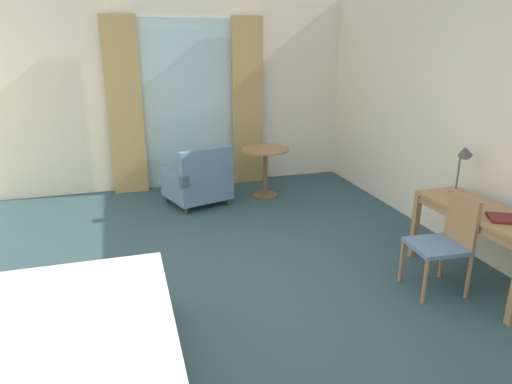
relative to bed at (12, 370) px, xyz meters
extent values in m
cube|color=#334C51|center=(1.64, 0.79, -0.33)|extent=(6.08, 7.92, 0.10)
cube|color=silver|center=(1.64, 4.49, 1.16)|extent=(5.68, 0.12, 2.88)
cube|color=silver|center=(4.42, 0.79, 1.16)|extent=(0.12, 7.52, 2.88)
cube|color=silver|center=(1.83, 4.41, 0.99)|extent=(1.42, 0.02, 2.53)
cube|color=tan|center=(0.90, 4.31, 1.01)|extent=(0.50, 0.10, 2.57)
cube|color=tan|center=(2.76, 4.31, 1.01)|extent=(0.48, 0.10, 2.57)
cube|color=white|center=(0.08, 0.00, 0.09)|extent=(1.86, 1.85, 0.24)
cube|color=silver|center=(0.39, 0.00, 0.22)|extent=(1.27, 1.88, 0.03)
cube|color=#9E754C|center=(3.95, 0.46, 0.45)|extent=(0.54, 1.39, 0.04)
cube|color=#9E754C|center=(3.95, 0.46, 0.39)|extent=(0.49, 1.32, 0.08)
cube|color=#9E754C|center=(4.17, 1.13, 0.08)|extent=(0.06, 0.06, 0.71)
cube|color=#9E754C|center=(3.71, 1.12, 0.08)|extent=(0.06, 0.06, 0.71)
cube|color=slate|center=(3.47, 0.47, 0.17)|extent=(0.51, 0.48, 0.04)
cube|color=#9E754C|center=(3.69, 0.45, 0.41)|extent=(0.07, 0.42, 0.46)
cylinder|color=#9E754C|center=(3.27, 0.69, -0.07)|extent=(0.04, 0.04, 0.42)
cylinder|color=#9E754C|center=(3.24, 0.29, -0.07)|extent=(0.04, 0.04, 0.42)
cylinder|color=#9E754C|center=(3.71, 0.66, -0.07)|extent=(0.04, 0.04, 0.42)
cylinder|color=#9E754C|center=(3.67, 0.25, -0.07)|extent=(0.04, 0.04, 0.42)
cylinder|color=#4C4C51|center=(4.02, 0.96, 0.47)|extent=(0.13, 0.13, 0.02)
cylinder|color=#4C4C51|center=(4.02, 0.96, 0.66)|extent=(0.02, 0.02, 0.36)
cone|color=#4C4C51|center=(4.14, 1.04, 0.88)|extent=(0.18, 0.16, 0.18)
cube|color=maroon|center=(3.93, 0.23, 0.48)|extent=(0.33, 0.33, 0.02)
cube|color=slate|center=(1.78, 3.49, -0.04)|extent=(0.97, 0.94, 0.28)
cube|color=slate|center=(1.87, 3.19, 0.34)|extent=(0.78, 0.35, 0.47)
cube|color=slate|center=(2.10, 3.59, 0.18)|extent=(0.32, 0.73, 0.16)
cube|color=slate|center=(1.45, 3.38, 0.18)|extent=(0.32, 0.73, 0.16)
cylinder|color=#4C3D2D|center=(2.00, 3.88, -0.23)|extent=(0.04, 0.04, 0.10)
cylinder|color=#4C3D2D|center=(1.37, 3.68, -0.23)|extent=(0.04, 0.04, 0.10)
cylinder|color=#4C3D2D|center=(2.19, 3.29, -0.23)|extent=(0.04, 0.04, 0.10)
cylinder|color=#4C3D2D|center=(1.55, 3.09, -0.23)|extent=(0.04, 0.04, 0.10)
cylinder|color=#9E754C|center=(2.81, 3.52, 0.43)|extent=(0.68, 0.68, 0.03)
cylinder|color=brown|center=(2.81, 3.52, 0.07)|extent=(0.07, 0.07, 0.70)
cylinder|color=brown|center=(2.81, 3.52, -0.27)|extent=(0.37, 0.37, 0.02)
camera|label=1|loc=(0.78, -2.71, 1.97)|focal=32.28mm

